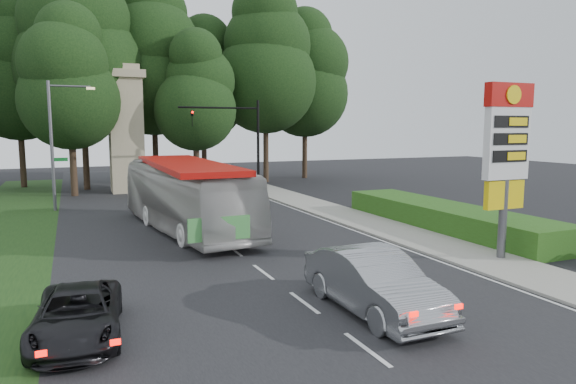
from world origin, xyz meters
name	(u,v)px	position (x,y,z in m)	size (l,w,h in m)	color
ground	(311,309)	(0.00, 0.00, 0.00)	(120.00, 120.00, 0.00)	black
road_surface	(208,231)	(0.00, 12.00, 0.01)	(14.00, 80.00, 0.02)	black
sidewalk_right	(355,219)	(8.50, 12.00, 0.06)	(3.00, 80.00, 0.12)	gray
grass_verge_left	(7,224)	(-9.50, 18.00, 0.01)	(5.00, 50.00, 0.02)	#193814
hedge	(445,217)	(11.50, 8.00, 0.60)	(3.00, 14.00, 1.20)	#254B14
gas_station_pylon	(507,147)	(9.20, 1.99, 4.45)	(2.10, 0.45, 6.85)	#59595E
traffic_signal_mast	(241,134)	(5.68, 24.00, 4.67)	(6.10, 0.35, 7.20)	black
streetlight_signs	(55,139)	(-6.99, 22.01, 4.44)	(2.75, 0.98, 8.00)	#59595E
monument	(126,128)	(-2.00, 30.00, 5.10)	(3.00, 3.00, 10.05)	tan
tree_west_near	(17,70)	(-10.00, 37.00, 10.02)	(8.40, 8.40, 16.50)	#2D2116
tree_center_left	(80,42)	(-5.00, 33.00, 12.02)	(10.08, 10.08, 19.80)	#2D2116
tree_center_right	(153,61)	(1.00, 35.00, 11.02)	(9.24, 9.24, 18.15)	#2D2116
tree_east_near	(203,81)	(6.00, 37.00, 9.68)	(8.12, 8.12, 15.95)	#2D2116
tree_east_mid	(265,61)	(11.00, 33.00, 11.35)	(9.52, 9.52, 18.70)	#2D2116
tree_far_east	(305,76)	(16.00, 35.00, 10.35)	(8.68, 8.68, 17.05)	#2D2116
tree_monument_left	(69,80)	(-6.00, 29.00, 8.68)	(7.28, 7.28, 14.30)	#2D2116
tree_monument_right	(195,93)	(3.50, 29.50, 8.01)	(6.72, 6.72, 13.20)	#2D2116
transit_bus	(186,197)	(-0.95, 12.47, 1.74)	(2.93, 12.52, 3.49)	beige
sedan_silver	(374,282)	(1.50, -0.90, 0.87)	(1.85, 5.30, 1.75)	#929499
suv_charcoal	(78,314)	(-6.20, 0.39, 0.61)	(2.03, 4.40, 1.22)	black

